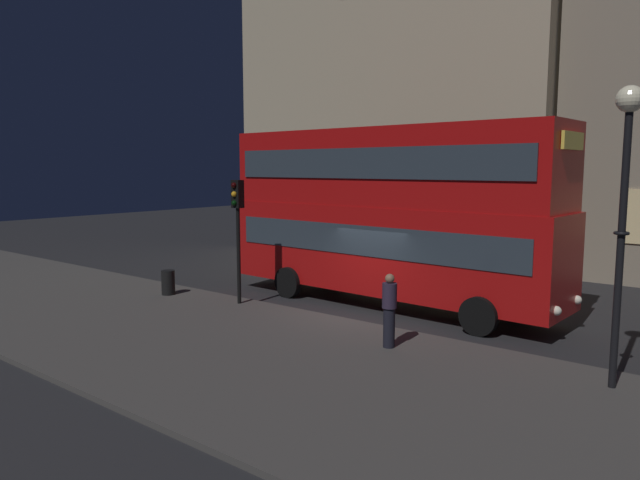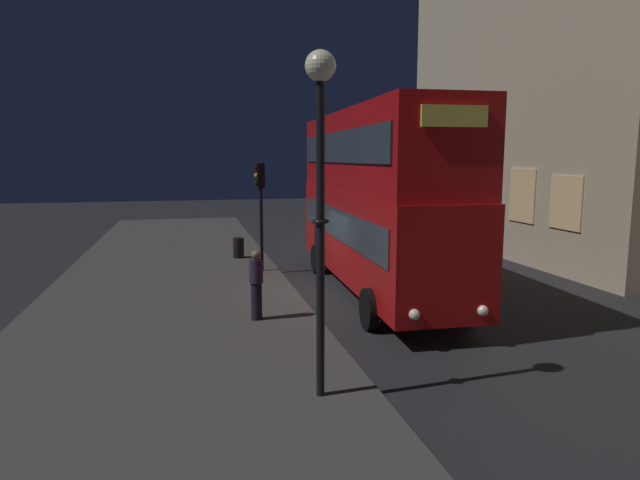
{
  "view_description": "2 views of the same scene",
  "coord_description": "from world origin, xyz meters",
  "px_view_note": "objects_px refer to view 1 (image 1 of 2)",
  "views": [
    {
      "loc": [
        9.34,
        -13.75,
        4.33
      ],
      "look_at": [
        -2.39,
        1.08,
        1.97
      ],
      "focal_mm": 32.73,
      "sensor_mm": 36.0,
      "label": 1
    },
    {
      "loc": [
        15.72,
        -3.89,
        4.13
      ],
      "look_at": [
        -1.78,
        0.33,
        1.45
      ],
      "focal_mm": 30.87,
      "sensor_mm": 36.0,
      "label": 2
    }
  ],
  "objects_px": {
    "traffic_light_near_kerb": "(238,215)",
    "street_lamp": "(626,172)",
    "litter_bin": "(168,282)",
    "pedestrian": "(389,310)",
    "double_decker_bus": "(386,209)"
  },
  "relations": [
    {
      "from": "traffic_light_near_kerb",
      "to": "street_lamp",
      "type": "xyz_separation_m",
      "value": [
        10.72,
        -0.41,
        1.36
      ]
    },
    {
      "from": "traffic_light_near_kerb",
      "to": "litter_bin",
      "type": "distance_m",
      "value": 3.69
    },
    {
      "from": "street_lamp",
      "to": "pedestrian",
      "type": "xyz_separation_m",
      "value": [
        -4.71,
        -0.51,
        -3.22
      ]
    },
    {
      "from": "double_decker_bus",
      "to": "pedestrian",
      "type": "relative_size",
      "value": 6.46
    },
    {
      "from": "traffic_light_near_kerb",
      "to": "litter_bin",
      "type": "relative_size",
      "value": 4.7
    },
    {
      "from": "double_decker_bus",
      "to": "street_lamp",
      "type": "relative_size",
      "value": 1.99
    },
    {
      "from": "double_decker_bus",
      "to": "pedestrian",
      "type": "xyz_separation_m",
      "value": [
        2.62,
        -4.0,
        -2.03
      ]
    },
    {
      "from": "double_decker_bus",
      "to": "traffic_light_near_kerb",
      "type": "relative_size",
      "value": 2.96
    },
    {
      "from": "double_decker_bus",
      "to": "traffic_light_near_kerb",
      "type": "xyz_separation_m",
      "value": [
        -3.4,
        -3.09,
        -0.18
      ]
    },
    {
      "from": "litter_bin",
      "to": "pedestrian",
      "type": "bearing_deg",
      "value": -2.31
    },
    {
      "from": "street_lamp",
      "to": "litter_bin",
      "type": "relative_size",
      "value": 6.99
    },
    {
      "from": "traffic_light_near_kerb",
      "to": "litter_bin",
      "type": "bearing_deg",
      "value": -170.4
    },
    {
      "from": "street_lamp",
      "to": "litter_bin",
      "type": "height_order",
      "value": "street_lamp"
    },
    {
      "from": "pedestrian",
      "to": "litter_bin",
      "type": "bearing_deg",
      "value": 109.73
    },
    {
      "from": "traffic_light_near_kerb",
      "to": "street_lamp",
      "type": "distance_m",
      "value": 10.82
    }
  ]
}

